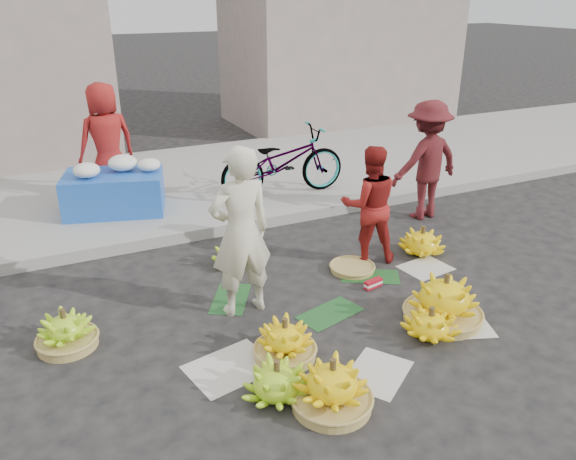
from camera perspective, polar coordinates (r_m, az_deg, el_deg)
name	(u,v)px	position (r m, az deg, el deg)	size (l,w,h in m)	color
ground	(329,302)	(5.88, 4.18, -7.32)	(80.00, 80.00, 0.00)	black
curb	(250,222)	(7.64, -3.86, 0.78)	(40.00, 0.25, 0.15)	gray
sidewalk	(204,180)	(9.51, -8.56, 5.07)	(40.00, 4.00, 0.12)	gray
building_right	(340,12)	(14.00, 5.31, 21.16)	(5.00, 3.00, 5.00)	gray
newspaper_scatter	(371,342)	(5.31, 8.46, -11.21)	(3.20, 1.80, 0.00)	silver
banana_leaves	(311,295)	(5.99, 2.40, -6.63)	(2.00, 1.00, 0.00)	#17471F
banana_bunch_0	(285,341)	(4.99, -0.31, -11.25)	(0.54, 0.54, 0.39)	#9D8142
banana_bunch_1	(277,381)	(4.58, -1.13, -15.11)	(0.67, 0.67, 0.34)	#85C81C
banana_bunch_2	(332,387)	(4.47, 4.51, -15.58)	(0.63, 0.63, 0.44)	#9D8142
banana_bunch_3	(430,324)	(5.42, 14.25, -9.28)	(0.61, 0.61, 0.32)	yellow
banana_bunch_4	(444,300)	(5.68, 15.60, -6.83)	(0.88, 0.88, 0.50)	#9D8142
banana_bunch_5	(422,242)	(7.03, 13.46, -1.15)	(0.61, 0.61, 0.36)	yellow
banana_bunch_6	(66,331)	(5.50, -21.63, -9.55)	(0.55, 0.55, 0.39)	#9D8142
banana_bunch_7	(232,255)	(6.59, -5.69, -2.59)	(0.49, 0.49, 0.30)	#85C81C
basket_spare	(352,268)	(6.52, 6.54, -3.87)	(0.50, 0.50, 0.06)	#9D8142
incense_stack	(373,284)	(6.18, 8.65, -5.41)	(0.22, 0.07, 0.09)	#AB1220
vendor_cream	(241,233)	(5.36, -4.83, -0.27)	(0.62, 0.41, 1.71)	beige
vendor_red	(369,205)	(6.56, 8.27, 2.57)	(0.68, 0.53, 1.39)	#A31E19
man_striped	(427,161)	(7.99, 13.90, 6.87)	(1.06, 0.61, 1.65)	maroon
flower_table	(115,190)	(8.15, -17.18, 3.95)	(1.49, 1.15, 0.76)	blue
grey_bucket	(79,206)	(8.10, -20.50, 2.34)	(0.31, 0.31, 0.35)	slate
flower_vendor	(107,141)	(8.67, -17.96, 8.61)	(0.82, 0.54, 1.68)	#A31E19
bicycle	(283,162)	(8.39, -0.53, 6.94)	(1.94, 0.67, 1.02)	gray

